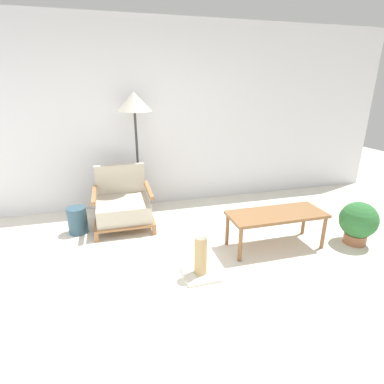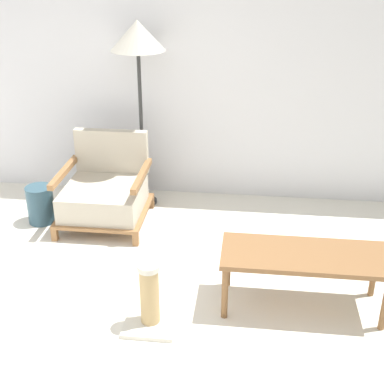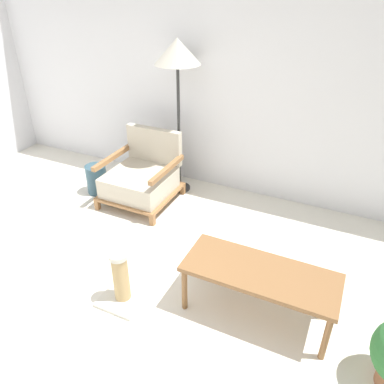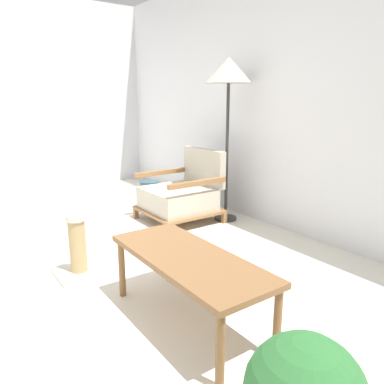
% 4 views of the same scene
% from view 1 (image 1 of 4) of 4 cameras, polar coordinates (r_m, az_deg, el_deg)
% --- Properties ---
extents(ground_plane, '(14.00, 14.00, 0.00)m').
position_cam_1_polar(ground_plane, '(2.79, 0.27, -20.50)').
color(ground_plane, silver).
extents(wall_back, '(8.00, 0.06, 2.70)m').
position_cam_1_polar(wall_back, '(4.61, -8.33, 13.87)').
color(wall_back, silver).
rests_on(wall_back, ground_plane).
extents(armchair, '(0.76, 0.76, 0.77)m').
position_cam_1_polar(armchair, '(4.11, -13.01, -2.42)').
color(armchair, olive).
rests_on(armchair, ground_plane).
extents(floor_lamp, '(0.48, 0.48, 1.72)m').
position_cam_1_polar(floor_lamp, '(4.26, -10.94, 15.75)').
color(floor_lamp, '#2D2D2D').
rests_on(floor_lamp, ground_plane).
extents(coffee_table, '(1.12, 0.45, 0.43)m').
position_cam_1_polar(coffee_table, '(3.57, 15.77, -4.57)').
color(coffee_table, brown).
rests_on(coffee_table, ground_plane).
extents(vase, '(0.24, 0.24, 0.34)m').
position_cam_1_polar(vase, '(4.11, -20.99, -5.06)').
color(vase, '#2D4C5B').
rests_on(vase, ground_plane).
extents(potted_plant, '(0.43, 0.43, 0.52)m').
position_cam_1_polar(potted_plant, '(4.05, 29.10, -4.94)').
color(potted_plant, '#935B3D').
rests_on(potted_plant, ground_plane).
extents(scratching_post, '(0.34, 0.34, 0.47)m').
position_cam_1_polar(scratching_post, '(3.03, 1.65, -12.76)').
color(scratching_post, beige).
rests_on(scratching_post, ground_plane).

